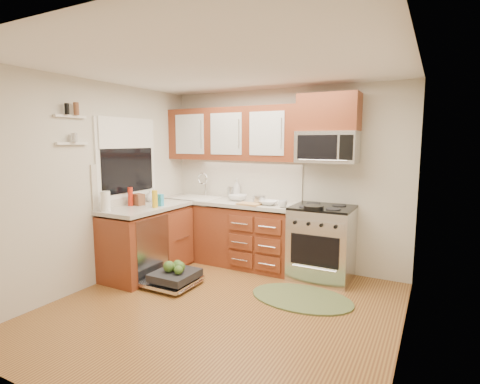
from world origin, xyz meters
The scene contains 38 objects.
floor centered at (0.00, 0.00, 0.00)m, with size 3.50×3.50×0.00m, color brown.
ceiling centered at (0.00, 0.00, 2.50)m, with size 3.50×3.50×0.00m, color white.
wall_back centered at (0.00, 1.75, 1.25)m, with size 3.50×0.04×2.50m, color beige.
wall_front centered at (0.00, -1.75, 1.25)m, with size 3.50×0.04×2.50m, color beige.
wall_left centered at (-1.75, 0.00, 1.25)m, with size 0.04×3.50×2.50m, color beige.
wall_right centered at (1.75, 0.00, 1.25)m, with size 0.04×3.50×2.50m, color beige.
base_cabinet_back centered at (-0.73, 1.45, 0.42)m, with size 2.05×0.60×0.85m, color maroon.
base_cabinet_left centered at (-1.45, 0.52, 0.42)m, with size 0.60×1.25×0.85m, color maroon.
countertop_back centered at (-0.72, 1.44, 0.90)m, with size 2.07×0.64×0.05m, color beige.
countertop_left centered at (-1.44, 0.53, 0.90)m, with size 0.64×1.27×0.05m, color beige.
backsplash_back centered at (-0.73, 1.74, 1.21)m, with size 2.05×0.02×0.57m, color beige.
backsplash_left centered at (-1.74, 0.52, 1.21)m, with size 0.02×1.25×0.57m, color beige.
upper_cabinets centered at (-0.73, 1.57, 1.88)m, with size 2.05×0.35×0.75m, color maroon, non-canonical shape.
cabinet_over_mw centered at (0.68, 1.57, 2.13)m, with size 0.76×0.35×0.47m, color maroon.
range centered at (0.68, 1.43, 0.47)m, with size 0.76×0.64×0.95m, color silver, non-canonical shape.
microwave centered at (0.68, 1.55, 1.70)m, with size 0.76×0.38×0.40m, color silver, non-canonical shape.
sink centered at (-1.25, 1.42, 0.80)m, with size 0.62×0.50×0.26m, color white, non-canonical shape.
dishwasher centered at (-0.86, 0.30, 0.10)m, with size 0.70×0.60×0.20m, color silver, non-canonical shape.
window centered at (-1.74, 0.50, 1.55)m, with size 0.03×1.05×1.05m, color white, non-canonical shape.
window_blind centered at (-1.71, 0.50, 1.88)m, with size 0.02×0.96×0.40m, color white.
shelf_upper centered at (-1.72, -0.35, 2.05)m, with size 0.04×0.40×0.03m, color white.
shelf_lower centered at (-1.72, -0.35, 1.75)m, with size 0.04×0.40×0.03m, color white.
rug centered at (0.67, 0.68, 0.01)m, with size 1.17×0.76×0.02m, color #627040, non-canonical shape.
skillet centered at (0.63, 1.18, 0.97)m, with size 0.24×0.24×0.05m, color black.
stock_pot centered at (-0.21, 1.41, 0.98)m, with size 0.18×0.18×0.11m, color silver.
cutting_board centered at (-0.27, 1.22, 0.94)m, with size 0.31×0.20×0.02m, color tan.
canister centered at (-0.78, 1.65, 1.01)m, with size 0.11×0.11×0.17m, color silver.
paper_towel_roll centered at (-1.60, -0.02, 1.05)m, with size 0.11×0.11×0.25m, color white.
mustard_bottle centered at (-1.25, 0.47, 1.04)m, with size 0.07×0.07×0.22m, color gold.
red_bottle centered at (-1.62, 0.42, 1.05)m, with size 0.07×0.07×0.25m, color red.
wooden_box centered at (-1.56, 0.51, 1.00)m, with size 0.15×0.11×0.15m, color brown.
blue_carton centered at (-1.28, 0.59, 1.00)m, with size 0.10×0.06×0.16m, color #2995BF.
bowl_a centered at (-0.03, 1.34, 0.95)m, with size 0.24×0.24×0.06m, color #999999.
bowl_b centered at (-0.58, 1.47, 0.97)m, with size 0.26×0.26×0.08m, color #999999.
cup centered at (0.20, 1.25, 0.97)m, with size 0.12×0.12×0.09m, color #999999.
soap_bottle_a centered at (-0.70, 1.68, 1.07)m, with size 0.11×0.11×0.29m, color #999999.
soap_bottle_b centered at (-1.62, 0.88, 1.02)m, with size 0.08×0.09×0.19m, color #999999.
soap_bottle_c centered at (-1.62, 0.80, 1.01)m, with size 0.13×0.13×0.17m, color #999999.
Camera 1 is at (1.95, -3.21, 1.78)m, focal length 28.00 mm.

